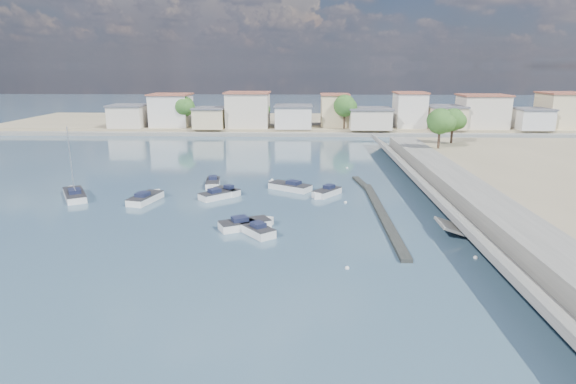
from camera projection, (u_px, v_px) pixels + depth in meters
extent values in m
plane|color=#2E435D|center=(313.00, 162.00, 81.27)|extent=(400.00, 400.00, 0.00)
cube|color=slate|center=(480.00, 201.00, 54.37)|extent=(5.00, 90.00, 1.80)
cube|color=slate|center=(442.00, 201.00, 54.50)|extent=(4.17, 90.00, 2.86)
cube|color=slate|center=(466.00, 231.00, 45.93)|extent=(5.31, 3.50, 1.94)
cube|color=black|center=(382.00, 214.00, 52.00)|extent=(1.00, 26.00, 0.35)
cube|color=black|center=(362.00, 184.00, 65.56)|extent=(2.00, 8.05, 0.30)
cube|color=gray|center=(309.00, 123.00, 131.37)|extent=(160.00, 40.00, 1.40)
cube|color=slate|center=(310.00, 134.00, 111.14)|extent=(160.00, 2.50, 0.80)
cube|color=beige|center=(129.00, 116.00, 116.44)|extent=(8.00, 8.00, 5.00)
cube|color=#595960|center=(128.00, 105.00, 115.77)|extent=(8.48, 8.48, 0.35)
cube|color=silver|center=(171.00, 111.00, 117.75)|extent=(9.00, 9.00, 7.50)
cube|color=#99513D|center=(170.00, 94.00, 116.76)|extent=(9.54, 9.54, 0.35)
cube|color=beige|center=(210.00, 118.00, 114.92)|extent=(7.00, 8.00, 4.50)
cube|color=#595960|center=(209.00, 108.00, 114.31)|extent=(7.42, 8.48, 0.35)
cube|color=beige|center=(248.00, 110.00, 116.14)|extent=(10.00, 9.00, 8.00)
cube|color=#99513D|center=(248.00, 93.00, 115.08)|extent=(10.60, 9.54, 0.35)
cube|color=silver|center=(293.00, 117.00, 115.21)|extent=(8.50, 8.50, 5.00)
cube|color=#595960|center=(293.00, 106.00, 114.53)|extent=(9.01, 9.01, 0.35)
cube|color=beige|center=(335.00, 111.00, 117.49)|extent=(6.50, 7.50, 7.50)
cube|color=#99513D|center=(335.00, 94.00, 116.49)|extent=(6.89, 7.95, 0.35)
cube|color=beige|center=(369.00, 119.00, 113.75)|extent=(9.50, 9.00, 4.50)
cube|color=#595960|center=(370.00, 108.00, 113.14)|extent=(10.07, 9.54, 0.35)
cube|color=silver|center=(410.00, 110.00, 115.90)|extent=(7.00, 8.00, 8.00)
cube|color=#99513D|center=(411.00, 93.00, 114.85)|extent=(7.42, 8.48, 0.35)
cube|color=beige|center=(445.00, 117.00, 114.10)|extent=(8.00, 9.00, 5.00)
cube|color=#595960|center=(446.00, 106.00, 113.43)|extent=(8.48, 9.54, 0.35)
cube|color=beige|center=(482.00, 112.00, 114.48)|extent=(10.50, 8.50, 7.50)
cube|color=#99513D|center=(484.00, 95.00, 113.48)|extent=(11.13, 9.01, 0.35)
cube|color=silver|center=(532.00, 119.00, 112.58)|extent=(7.50, 7.50, 4.50)
cube|color=#595960|center=(533.00, 109.00, 111.97)|extent=(7.95, 7.95, 0.35)
cube|color=beige|center=(561.00, 111.00, 114.80)|extent=(9.00, 9.50, 8.00)
cube|color=#99513D|center=(564.00, 93.00, 113.74)|extent=(9.54, 10.07, 0.35)
cylinder|color=#38281E|center=(185.00, 120.00, 115.25)|extent=(0.44, 0.44, 3.38)
sphere|color=#224A18|center=(184.00, 106.00, 114.41)|extent=(4.80, 4.80, 4.80)
sphere|color=#224A18|center=(188.00, 108.00, 113.85)|extent=(3.60, 3.60, 3.60)
sphere|color=#224A18|center=(182.00, 106.00, 114.83)|extent=(3.30, 3.30, 3.30)
cylinder|color=#38281E|center=(261.00, 120.00, 117.65)|extent=(0.44, 0.44, 2.93)
sphere|color=#224A18|center=(261.00, 108.00, 116.92)|extent=(4.16, 4.16, 4.16)
sphere|color=#224A18|center=(264.00, 109.00, 116.44)|extent=(3.12, 3.12, 3.12)
sphere|color=#224A18|center=(258.00, 108.00, 117.29)|extent=(2.86, 2.86, 2.86)
cylinder|color=#38281E|center=(344.00, 121.00, 113.09)|extent=(0.44, 0.44, 3.60)
sphere|color=#224A18|center=(345.00, 106.00, 112.18)|extent=(5.12, 5.12, 5.12)
sphere|color=#224A18|center=(349.00, 107.00, 111.60)|extent=(3.84, 3.84, 3.84)
sphere|color=#224A18|center=(341.00, 105.00, 112.63)|extent=(3.52, 3.52, 3.52)
cylinder|color=#38281E|center=(410.00, 121.00, 115.55)|extent=(0.44, 0.44, 3.15)
sphere|color=#224A18|center=(411.00, 108.00, 114.76)|extent=(4.48, 4.48, 4.48)
sphere|color=#224A18|center=(415.00, 109.00, 114.25)|extent=(3.36, 3.36, 3.36)
sphere|color=#224A18|center=(407.00, 107.00, 115.15)|extent=(3.08, 3.08, 3.08)
cylinder|color=#38281E|center=(478.00, 122.00, 114.15)|extent=(0.44, 0.44, 2.70)
sphere|color=#224A18|center=(480.00, 111.00, 113.47)|extent=(3.84, 3.84, 3.84)
sphere|color=#224A18|center=(483.00, 112.00, 113.03)|extent=(2.88, 2.88, 2.88)
sphere|color=#224A18|center=(476.00, 110.00, 113.81)|extent=(2.64, 2.64, 2.64)
cylinder|color=#38281E|center=(439.00, 139.00, 83.60)|extent=(0.44, 0.44, 3.15)
sphere|color=#224A18|center=(440.00, 121.00, 82.82)|extent=(4.48, 4.48, 4.48)
sphere|color=#224A18|center=(446.00, 123.00, 82.30)|extent=(3.36, 3.36, 3.36)
sphere|color=#224A18|center=(436.00, 120.00, 83.21)|extent=(3.08, 3.08, 3.08)
cylinder|color=#38281E|center=(452.00, 135.00, 89.31)|extent=(0.44, 0.44, 2.93)
sphere|color=#224A18|center=(453.00, 120.00, 88.58)|extent=(4.16, 4.16, 4.16)
sphere|color=#224A18|center=(458.00, 121.00, 88.10)|extent=(3.12, 3.12, 3.12)
sphere|color=#224A18|center=(449.00, 119.00, 88.94)|extent=(2.86, 2.86, 2.86)
cube|color=white|center=(256.00, 231.00, 46.35)|extent=(4.13, 4.58, 1.00)
cube|color=white|center=(245.00, 226.00, 47.84)|extent=(1.37, 1.37, 1.00)
cube|color=#262628|center=(256.00, 226.00, 46.22)|extent=(4.15, 4.60, 0.08)
cube|color=#1A203B|center=(258.00, 225.00, 45.81)|extent=(1.68, 1.72, 0.48)
cube|color=white|center=(218.00, 196.00, 58.86)|extent=(4.59, 4.40, 1.00)
cube|color=white|center=(231.00, 193.00, 60.07)|extent=(1.36, 1.36, 1.00)
cube|color=#262628|center=(218.00, 192.00, 58.73)|extent=(4.62, 4.43, 0.08)
cube|color=#1A203B|center=(214.00, 191.00, 58.39)|extent=(1.77, 1.76, 0.48)
cube|color=white|center=(290.00, 187.00, 62.94)|extent=(5.85, 4.74, 1.00)
cube|color=white|center=(275.00, 185.00, 64.23)|extent=(1.80, 1.80, 1.00)
cube|color=#262628|center=(290.00, 184.00, 62.81)|extent=(5.88, 4.78, 0.08)
cube|color=#1A203B|center=(294.00, 183.00, 62.45)|extent=(2.11, 2.00, 0.48)
cube|color=white|center=(327.00, 193.00, 60.19)|extent=(3.90, 4.35, 1.00)
cube|color=white|center=(319.00, 196.00, 58.86)|extent=(1.35, 1.35, 1.00)
cube|color=#262628|center=(327.00, 189.00, 60.06)|extent=(3.93, 4.38, 0.08)
cube|color=#1A203B|center=(329.00, 187.00, 60.31)|extent=(1.60, 1.64, 0.48)
cube|color=white|center=(145.00, 199.00, 57.36)|extent=(3.22, 5.50, 1.00)
cube|color=white|center=(155.00, 195.00, 59.42)|extent=(1.98, 1.98, 1.00)
cube|color=#262628|center=(145.00, 195.00, 57.23)|extent=(3.26, 5.51, 0.08)
cube|color=#1A203B|center=(143.00, 194.00, 56.69)|extent=(1.60, 1.81, 0.48)
cube|color=white|center=(227.00, 192.00, 60.57)|extent=(3.62, 3.18, 1.00)
cube|color=white|center=(219.00, 190.00, 61.46)|extent=(1.12, 1.12, 1.00)
cube|color=#262628|center=(227.00, 188.00, 60.44)|extent=(3.64, 3.20, 0.08)
cube|color=#1A203B|center=(229.00, 187.00, 60.18)|extent=(1.35, 1.31, 0.48)
cube|color=white|center=(213.00, 184.00, 64.94)|extent=(2.30, 4.76, 1.00)
cube|color=white|center=(212.00, 187.00, 63.04)|extent=(1.71, 1.71, 1.00)
cube|color=#262628|center=(213.00, 180.00, 64.81)|extent=(2.34, 4.76, 0.08)
cube|color=#1A203B|center=(213.00, 178.00, 65.19)|extent=(1.24, 1.50, 0.48)
cube|color=white|center=(245.00, 225.00, 47.94)|extent=(5.35, 3.96, 1.00)
cube|color=white|center=(265.00, 223.00, 48.80)|extent=(1.76, 1.76, 1.00)
cube|color=#262628|center=(245.00, 221.00, 47.82)|extent=(5.37, 3.99, 0.08)
cube|color=#1A203B|center=(240.00, 219.00, 47.56)|extent=(1.88, 1.75, 0.48)
cube|color=white|center=(75.00, 196.00, 58.89)|extent=(5.08, 6.60, 1.00)
cube|color=white|center=(72.00, 191.00, 61.28)|extent=(1.84, 1.84, 1.00)
cube|color=#262628|center=(74.00, 192.00, 58.76)|extent=(5.12, 6.62, 0.08)
cube|color=#1A203B|center=(75.00, 191.00, 58.16)|extent=(2.11, 2.33, 0.48)
cylinder|color=silver|center=(71.00, 160.00, 57.75)|extent=(0.12, 0.12, 8.00)
cylinder|color=silver|center=(75.00, 188.00, 57.57)|extent=(1.29, 2.11, 0.08)
sphere|color=white|center=(475.00, 258.00, 40.51)|extent=(0.36, 0.36, 0.36)
sphere|color=white|center=(376.00, 203.00, 56.53)|extent=(0.36, 0.36, 0.36)
sphere|color=white|center=(347.00, 268.00, 38.41)|extent=(0.36, 0.36, 0.36)
sphere|color=white|center=(345.00, 203.00, 56.88)|extent=(0.36, 0.36, 0.36)
sphere|color=white|center=(272.00, 180.00, 68.21)|extent=(0.36, 0.36, 0.36)
sphere|color=white|center=(347.00, 168.00, 76.19)|extent=(0.36, 0.36, 0.36)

